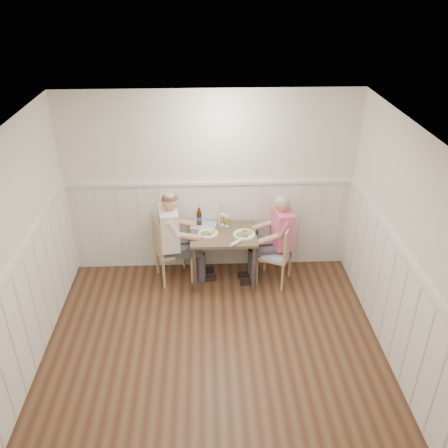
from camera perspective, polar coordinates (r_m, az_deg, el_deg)
name	(u,v)px	position (r m, az deg, el deg)	size (l,w,h in m)	color
ground_plane	(215,377)	(5.43, -1.10, -17.90)	(4.50, 4.50, 0.00)	#482818
room_shell	(213,260)	(4.45, -1.28, -4.37)	(4.04, 4.54, 2.60)	white
wainscot	(213,288)	(5.49, -1.35, -7.69)	(4.00, 4.49, 1.34)	silver
dining_table	(223,240)	(6.48, -0.07, -1.88)	(0.89, 0.70, 0.75)	brown
chair_right	(278,251)	(6.54, 6.54, -3.29)	(0.57, 0.57, 0.92)	tan
chair_left	(169,247)	(6.58, -6.65, -2.71)	(0.59, 0.59, 0.99)	tan
man_in_pink	(278,244)	(6.60, 6.57, -2.41)	(0.65, 0.45, 1.32)	#3F3F47
diner_cream	(173,245)	(6.52, -6.12, -2.52)	(0.69, 0.48, 1.38)	#3F3F47
plate_man	(244,234)	(6.36, 2.37, -1.19)	(0.30, 0.30, 0.08)	white
plate_diner	(207,233)	(6.39, -2.02, -1.07)	(0.27, 0.27, 0.07)	white
beer_glass_a	(227,219)	(6.53, 0.36, 0.57)	(0.07, 0.07, 0.17)	silver
beer_glass_b	(222,218)	(6.56, -0.21, 0.78)	(0.07, 0.07, 0.18)	silver
beer_bottle	(199,217)	(6.58, -3.00, 0.82)	(0.07, 0.07, 0.26)	#321C0A
rolled_napkin	(236,243)	(6.16, 1.44, -2.26)	(0.18, 0.17, 0.04)	white
grass_vase	(220,214)	(6.57, -0.53, 1.24)	(0.04, 0.04, 0.37)	silver
gingham_mat	(204,225)	(6.61, -2.47, -0.15)	(0.39, 0.34, 0.01)	#657CC0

